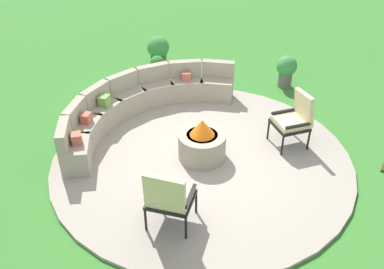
{
  "coord_description": "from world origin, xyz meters",
  "views": [
    {
      "loc": [
        -5.05,
        -2.95,
        4.45
      ],
      "look_at": [
        0.0,
        0.2,
        0.45
      ],
      "focal_mm": 39.46,
      "sensor_mm": 36.0,
      "label": 1
    }
  ],
  "objects_px": {
    "fire_pit": "(202,143)",
    "potted_plant_2": "(158,50)",
    "lounge_chair_front_left": "(169,196)",
    "lounge_chair_front_right": "(295,118)",
    "potted_plant_1": "(157,66)",
    "potted_plant_3": "(286,69)",
    "curved_stone_bench": "(139,105)"
  },
  "relations": [
    {
      "from": "fire_pit",
      "to": "potted_plant_1",
      "type": "height_order",
      "value": "fire_pit"
    },
    {
      "from": "lounge_chair_front_right",
      "to": "potted_plant_3",
      "type": "relative_size",
      "value": 1.38
    },
    {
      "from": "potted_plant_2",
      "to": "potted_plant_1",
      "type": "bearing_deg",
      "value": -147.02
    },
    {
      "from": "curved_stone_bench",
      "to": "lounge_chair_front_left",
      "type": "relative_size",
      "value": 3.86
    },
    {
      "from": "fire_pit",
      "to": "potted_plant_2",
      "type": "height_order",
      "value": "fire_pit"
    },
    {
      "from": "lounge_chair_front_right",
      "to": "potted_plant_1",
      "type": "distance_m",
      "value": 3.83
    },
    {
      "from": "potted_plant_2",
      "to": "lounge_chair_front_right",
      "type": "bearing_deg",
      "value": -110.48
    },
    {
      "from": "fire_pit",
      "to": "potted_plant_2",
      "type": "distance_m",
      "value": 3.93
    },
    {
      "from": "fire_pit",
      "to": "potted_plant_2",
      "type": "xyz_separation_m",
      "value": [
        2.7,
        2.85,
        0.09
      ]
    },
    {
      "from": "fire_pit",
      "to": "lounge_chair_front_right",
      "type": "height_order",
      "value": "lounge_chair_front_right"
    },
    {
      "from": "potted_plant_2",
      "to": "lounge_chair_front_left",
      "type": "bearing_deg",
      "value": -142.73
    },
    {
      "from": "lounge_chair_front_left",
      "to": "lounge_chair_front_right",
      "type": "distance_m",
      "value": 2.91
    },
    {
      "from": "potted_plant_3",
      "to": "lounge_chair_front_right",
      "type": "bearing_deg",
      "value": -155.67
    },
    {
      "from": "potted_plant_1",
      "to": "lounge_chair_front_left",
      "type": "bearing_deg",
      "value": -142.21
    },
    {
      "from": "potted_plant_1",
      "to": "curved_stone_bench",
      "type": "bearing_deg",
      "value": -154.7
    },
    {
      "from": "fire_pit",
      "to": "potted_plant_3",
      "type": "distance_m",
      "value": 3.37
    },
    {
      "from": "lounge_chair_front_left",
      "to": "potted_plant_3",
      "type": "relative_size",
      "value": 1.41
    },
    {
      "from": "potted_plant_1",
      "to": "potted_plant_2",
      "type": "relative_size",
      "value": 0.69
    },
    {
      "from": "lounge_chair_front_left",
      "to": "curved_stone_bench",
      "type": "bearing_deg",
      "value": 119.85
    },
    {
      "from": "curved_stone_bench",
      "to": "lounge_chair_front_right",
      "type": "bearing_deg",
      "value": -74.66
    },
    {
      "from": "curved_stone_bench",
      "to": "lounge_chair_front_left",
      "type": "bearing_deg",
      "value": -133.9
    },
    {
      "from": "lounge_chair_front_left",
      "to": "potted_plant_3",
      "type": "distance_m",
      "value": 4.99
    },
    {
      "from": "potted_plant_1",
      "to": "potted_plant_3",
      "type": "bearing_deg",
      "value": -66.91
    },
    {
      "from": "lounge_chair_front_left",
      "to": "potted_plant_1",
      "type": "distance_m",
      "value": 4.85
    },
    {
      "from": "fire_pit",
      "to": "lounge_chair_front_right",
      "type": "xyz_separation_m",
      "value": [
        1.2,
        -1.16,
        0.24
      ]
    },
    {
      "from": "lounge_chair_front_left",
      "to": "potted_plant_2",
      "type": "distance_m",
      "value": 5.43
    },
    {
      "from": "lounge_chair_front_right",
      "to": "potted_plant_2",
      "type": "relative_size",
      "value": 1.29
    },
    {
      "from": "potted_plant_1",
      "to": "potted_plant_3",
      "type": "height_order",
      "value": "potted_plant_3"
    },
    {
      "from": "potted_plant_2",
      "to": "potted_plant_3",
      "type": "height_order",
      "value": "potted_plant_2"
    },
    {
      "from": "fire_pit",
      "to": "curved_stone_bench",
      "type": "xyz_separation_m",
      "value": [
        0.42,
        1.68,
        0.03
      ]
    },
    {
      "from": "potted_plant_1",
      "to": "potted_plant_2",
      "type": "bearing_deg",
      "value": 32.98
    },
    {
      "from": "lounge_chair_front_left",
      "to": "potted_plant_2",
      "type": "height_order",
      "value": "lounge_chair_front_left"
    }
  ]
}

